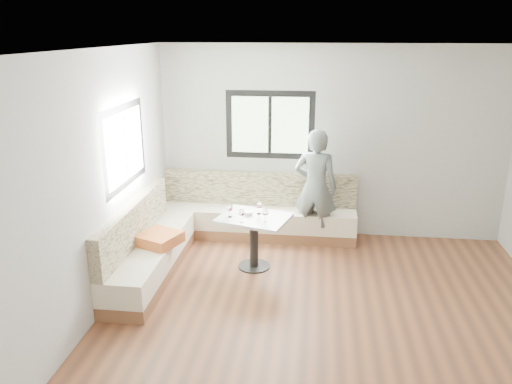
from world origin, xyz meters
TOP-DOWN VIEW (x-y plane):
  - room at (-0.08, 0.08)m, footprint 5.01×5.01m
  - banquette at (-1.59, 1.62)m, footprint 2.90×2.80m
  - table at (-0.97, 1.20)m, footprint 1.01×0.87m
  - person at (-0.21, 2.10)m, footprint 0.68×0.51m
  - olive_ramekin at (-1.05, 1.27)m, footprint 0.11×0.11m
  - wine_glass_a at (-1.28, 1.16)m, footprint 0.08×0.08m
  - wine_glass_b at (-1.10, 1.01)m, footprint 0.08×0.08m
  - wine_glass_c at (-0.81, 1.06)m, footprint 0.08×0.08m
  - wine_glass_d at (-0.92, 1.32)m, footprint 0.08×0.08m

SIDE VIEW (x-z plane):
  - banquette at x=-1.59m, z-range -0.14..0.81m
  - table at x=-0.97m, z-range 0.18..0.88m
  - olive_ramekin at x=-1.05m, z-range 0.70..0.75m
  - wine_glass_a at x=-1.28m, z-range 0.74..0.91m
  - wine_glass_b at x=-1.10m, z-range 0.74..0.91m
  - wine_glass_c at x=-0.81m, z-range 0.74..0.91m
  - wine_glass_d at x=-0.92m, z-range 0.74..0.91m
  - person at x=-0.21m, z-range 0.00..1.69m
  - room at x=-0.08m, z-range 0.01..2.82m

